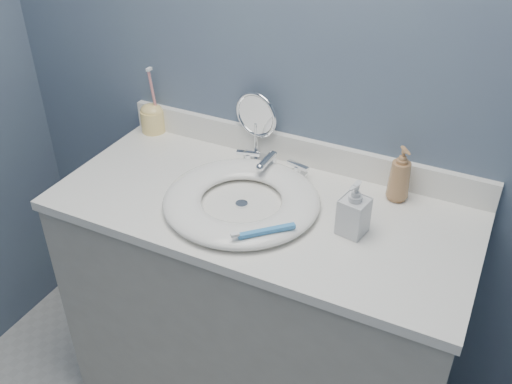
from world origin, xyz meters
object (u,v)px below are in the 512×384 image
Objects in this scene: soap_bottle_clear at (354,208)px; toothbrush_holder at (153,117)px; makeup_mirror at (256,122)px; soap_bottle_amber at (400,174)px.

soap_bottle_clear is 0.85m from toothbrush_holder.
toothbrush_holder is (-0.40, -0.00, -0.07)m from makeup_mirror.
soap_bottle_amber is at bearing 4.56° from makeup_mirror.
soap_bottle_clear is at bearing -22.07° from makeup_mirror.
toothbrush_holder is at bearing 137.63° from soap_bottle_amber.
soap_bottle_amber is 1.07× the size of soap_bottle_clear.
makeup_mirror reaches higher than soap_bottle_clear.
soap_bottle_clear is (-0.07, -0.21, -0.01)m from soap_bottle_amber.
toothbrush_holder reaches higher than soap_bottle_amber.
toothbrush_holder reaches higher than soap_bottle_clear.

